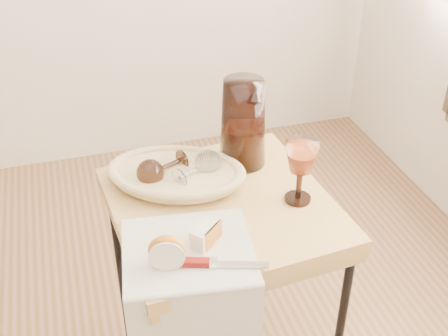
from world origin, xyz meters
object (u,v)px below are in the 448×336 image
object	(u,v)px
goblet_lying_b	(196,169)
wine_goblet	(300,172)
goblet_lying_a	(164,167)
bread_basket	(177,176)
side_table	(222,298)
apple_half	(167,250)
pitcher	(243,123)
table_knife	(217,263)
tea_towel	(188,250)

from	to	relation	value
goblet_lying_b	wine_goblet	distance (m)	0.28
goblet_lying_a	goblet_lying_b	world-z (taller)	goblet_lying_a
bread_basket	goblet_lying_b	world-z (taller)	goblet_lying_b
bread_basket	wine_goblet	size ratio (longest dim) A/B	1.88
side_table	apple_half	bearing A→B (deg)	-133.19
goblet_lying_a	goblet_lying_b	distance (m)	0.09
pitcher	side_table	bearing A→B (deg)	-106.30
goblet_lying_a	apple_half	distance (m)	0.34
goblet_lying_b	table_knife	distance (m)	0.34
apple_half	goblet_lying_a	bearing A→B (deg)	93.58
pitcher	apple_half	distance (m)	0.48
bread_basket	goblet_lying_a	size ratio (longest dim) A/B	2.75
side_table	goblet_lying_b	distance (m)	0.42
bread_basket	apple_half	size ratio (longest dim) A/B	3.84
side_table	wine_goblet	distance (m)	0.49
tea_towel	goblet_lying_a	xyz separation A→B (m)	(0.01, 0.30, 0.05)
side_table	bread_basket	bearing A→B (deg)	128.67
bread_basket	goblet_lying_a	bearing A→B (deg)	177.63
goblet_lying_b	goblet_lying_a	bearing A→B (deg)	126.96
tea_towel	table_knife	world-z (taller)	table_knife
tea_towel	pitcher	bearing A→B (deg)	61.51
bread_basket	apple_half	distance (m)	0.33
goblet_lying_a	pitcher	size ratio (longest dim) A/B	0.41
tea_towel	bread_basket	size ratio (longest dim) A/B	0.91
goblet_lying_a	bread_basket	bearing A→B (deg)	130.81
goblet_lying_b	wine_goblet	world-z (taller)	wine_goblet
tea_towel	wine_goblet	world-z (taller)	wine_goblet
goblet_lying_a	table_knife	distance (m)	0.37
goblet_lying_a	pitcher	world-z (taller)	pitcher
tea_towel	table_knife	bearing A→B (deg)	-47.76
bread_basket	tea_towel	bearing A→B (deg)	-73.18
bread_basket	goblet_lying_a	xyz separation A→B (m)	(-0.03, 0.01, 0.03)
tea_towel	bread_basket	bearing A→B (deg)	90.10
tea_towel	pitcher	size ratio (longest dim) A/B	1.03
side_table	bread_basket	distance (m)	0.41
goblet_lying_b	bread_basket	bearing A→B (deg)	128.79
tea_towel	pitcher	world-z (taller)	pitcher
side_table	bread_basket	xyz separation A→B (m)	(-0.09, 0.12, 0.38)
side_table	apple_half	distance (m)	0.49
table_knife	pitcher	bearing A→B (deg)	82.58
tea_towel	bread_basket	xyz separation A→B (m)	(0.04, 0.28, 0.02)
bread_basket	apple_half	xyz separation A→B (m)	(-0.09, -0.32, 0.02)
goblet_lying_a	wine_goblet	world-z (taller)	wine_goblet
side_table	pitcher	distance (m)	0.53
table_knife	goblet_lying_b	bearing A→B (deg)	101.78
bread_basket	goblet_lying_b	size ratio (longest dim) A/B	2.79
goblet_lying_a	goblet_lying_b	size ratio (longest dim) A/B	1.01
wine_goblet	table_knife	distance (m)	0.34
wine_goblet	bread_basket	bearing A→B (deg)	150.15
table_knife	wine_goblet	bearing A→B (deg)	52.11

